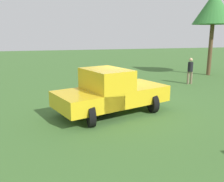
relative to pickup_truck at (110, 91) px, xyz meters
The scene contains 4 objects.
ground_plane 1.71m from the pickup_truck, 135.94° to the left, with size 80.00×80.00×0.00m, color #3D662D.
pickup_truck is the anchor object (origin of this frame).
person_bystander 7.80m from the pickup_truck, 123.86° to the left, with size 0.39×0.39×1.65m.
tree_far_center 12.81m from the pickup_truck, 125.41° to the left, with size 2.99×2.99×6.16m.
Camera 1 is at (10.08, -3.51, 3.09)m, focal length 39.49 mm.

